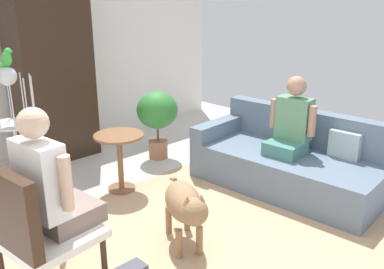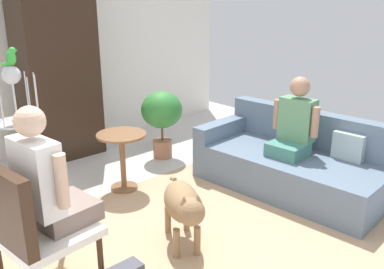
# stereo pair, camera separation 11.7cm
# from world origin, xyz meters

# --- Properties ---
(ground_plane) EXTENTS (7.30, 7.30, 0.00)m
(ground_plane) POSITION_xyz_m (0.00, 0.00, 0.00)
(ground_plane) COLOR beige
(back_wall) EXTENTS (6.41, 0.12, 2.57)m
(back_wall) POSITION_xyz_m (0.00, 3.10, 1.29)
(back_wall) COLOR silver
(back_wall) RESTS_ON ground
(area_rug) EXTENTS (3.06, 2.59, 0.01)m
(area_rug) POSITION_xyz_m (0.12, 0.00, 0.00)
(area_rug) COLOR tan
(area_rug) RESTS_ON ground
(couch) EXTENTS (1.09, 2.07, 0.81)m
(couch) POSITION_xyz_m (1.53, 0.08, 0.28)
(couch) COLOR slate
(couch) RESTS_ON ground
(armchair) EXTENTS (0.66, 0.68, 1.01)m
(armchair) POSITION_xyz_m (-1.28, 0.26, 0.58)
(armchair) COLOR #382316
(armchair) RESTS_ON ground
(person_on_couch) EXTENTS (0.44, 0.53, 0.82)m
(person_on_couch) POSITION_xyz_m (1.50, 0.06, 0.74)
(person_on_couch) COLOR #407A6F
(person_on_armchair) EXTENTS (0.51, 0.55, 0.89)m
(person_on_armchair) POSITION_xyz_m (-1.11, 0.27, 0.81)
(person_on_armchair) COLOR #7A665D
(round_end_table) EXTENTS (0.53, 0.53, 0.64)m
(round_end_table) POSITION_xyz_m (0.14, 1.27, 0.43)
(round_end_table) COLOR brown
(round_end_table) RESTS_ON ground
(dog) EXTENTS (0.54, 0.81, 0.62)m
(dog) POSITION_xyz_m (-0.12, -0.01, 0.40)
(dog) COLOR olive
(dog) RESTS_ON ground
(bird_cage_stand) EXTENTS (0.45, 0.45, 1.38)m
(bird_cage_stand) POSITION_xyz_m (-0.71, 1.82, 0.77)
(bird_cage_stand) COLOR silver
(bird_cage_stand) RESTS_ON ground
(parrot) EXTENTS (0.17, 0.10, 0.17)m
(parrot) POSITION_xyz_m (-0.69, 1.82, 1.46)
(parrot) COLOR green
(parrot) RESTS_ON bird_cage_stand
(potted_plant) EXTENTS (0.52, 0.52, 0.88)m
(potted_plant) POSITION_xyz_m (1.05, 1.73, 0.59)
(potted_plant) COLOR #996047
(potted_plant) RESTS_ON ground
(armoire_cabinet) EXTENTS (0.92, 0.56, 2.17)m
(armoire_cabinet) POSITION_xyz_m (0.16, 2.69, 1.08)
(armoire_cabinet) COLOR black
(armoire_cabinet) RESTS_ON ground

